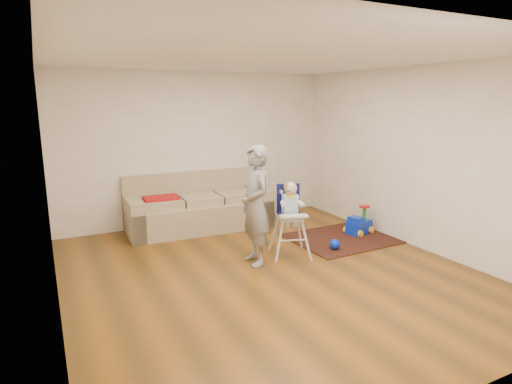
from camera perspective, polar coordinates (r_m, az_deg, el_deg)
name	(u,v)px	position (r m, az deg, el deg)	size (l,w,h in m)	color
ground	(270,272)	(5.68, 1.85, -10.67)	(5.50, 5.50, 0.00)	#4D3311
room_envelope	(252,126)	(5.72, -0.57, 8.85)	(5.04, 5.52, 2.72)	silver
sofa	(199,202)	(7.49, -7.67, -1.32)	(2.48, 1.07, 0.95)	tan
side_table	(159,220)	(7.29, -12.82, -3.68)	(0.51, 0.51, 0.51)	black
area_rug	(346,237)	(7.17, 11.85, -5.96)	(1.77, 1.33, 0.01)	black
ride_on_toy	(359,220)	(7.38, 13.59, -3.63)	(0.41, 0.30, 0.45)	#0B2BD0
toy_ball	(335,244)	(6.55, 10.45, -6.87)	(0.16, 0.16, 0.16)	#0B2BD0
high_chair	(290,220)	(6.13, 4.55, -3.78)	(0.63, 0.63, 1.09)	silver
adult	(256,206)	(5.75, -0.06, -1.83)	(0.59, 0.39, 1.63)	gray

